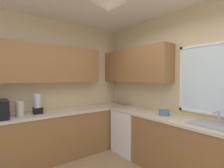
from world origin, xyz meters
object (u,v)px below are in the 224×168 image
at_px(sink_assembly, 214,125).
at_px(bowl, 164,113).
at_px(dishwasher, 131,131).
at_px(blender_appliance, 38,105).
at_px(kettle, 20,109).

distance_m(sink_assembly, bowl, 0.78).
xyz_separation_m(dishwasher, bowl, (0.78, 0.03, 0.52)).
height_order(sink_assembly, bowl, sink_assembly).
height_order(dishwasher, blender_appliance, blender_appliance).
distance_m(kettle, blender_appliance, 0.29).
bearing_deg(bowl, dishwasher, -177.79).
height_order(dishwasher, kettle, kettle).
xyz_separation_m(dishwasher, sink_assembly, (1.56, 0.04, 0.48)).
bearing_deg(kettle, sink_assembly, 41.95).
xyz_separation_m(sink_assembly, bowl, (-0.78, -0.01, 0.03)).
distance_m(dishwasher, sink_assembly, 1.63).
relative_size(dishwasher, sink_assembly, 1.44).
xyz_separation_m(dishwasher, kettle, (-0.64, -1.94, 0.60)).
bearing_deg(blender_appliance, sink_assembly, 37.35).
relative_size(sink_assembly, bowl, 3.28).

